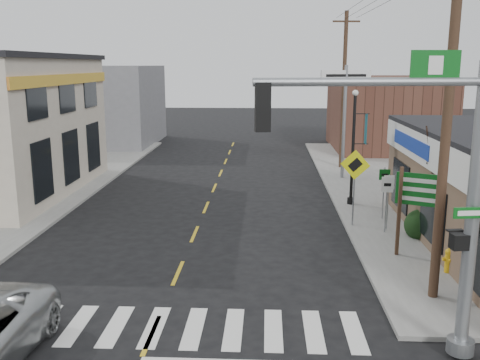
{
  "coord_description": "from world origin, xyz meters",
  "views": [
    {
      "loc": [
        2.77,
        -11.9,
        6.51
      ],
      "look_at": [
        1.92,
        5.18,
        2.8
      ],
      "focal_mm": 40.0,
      "sensor_mm": 36.0,
      "label": 1
    }
  ],
  "objects_px": {
    "lamp_post": "(355,139)",
    "bare_tree": "(450,138)",
    "traffic_signal_pole": "(438,181)",
    "utility_pole_near": "(448,112)",
    "dance_center_sign": "(345,93)",
    "utility_pole_far": "(344,89)",
    "guide_sign": "(422,199)",
    "fire_hydrant": "(449,259)"
  },
  "relations": [
    {
      "from": "lamp_post",
      "to": "bare_tree",
      "type": "height_order",
      "value": "lamp_post"
    },
    {
      "from": "bare_tree",
      "to": "traffic_signal_pole",
      "type": "bearing_deg",
      "value": -110.0
    },
    {
      "from": "traffic_signal_pole",
      "to": "utility_pole_near",
      "type": "relative_size",
      "value": 0.66
    },
    {
      "from": "dance_center_sign",
      "to": "utility_pole_far",
      "type": "relative_size",
      "value": 0.67
    },
    {
      "from": "bare_tree",
      "to": "utility_pole_far",
      "type": "relative_size",
      "value": 0.52
    },
    {
      "from": "dance_center_sign",
      "to": "utility_pole_far",
      "type": "bearing_deg",
      "value": 65.69
    },
    {
      "from": "guide_sign",
      "to": "dance_center_sign",
      "type": "distance_m",
      "value": 13.13
    },
    {
      "from": "traffic_signal_pole",
      "to": "dance_center_sign",
      "type": "xyz_separation_m",
      "value": [
        0.74,
        19.13,
        0.85
      ]
    },
    {
      "from": "guide_sign",
      "to": "bare_tree",
      "type": "relative_size",
      "value": 0.62
    },
    {
      "from": "lamp_post",
      "to": "bare_tree",
      "type": "relative_size",
      "value": 1.06
    },
    {
      "from": "fire_hydrant",
      "to": "bare_tree",
      "type": "relative_size",
      "value": 0.16
    },
    {
      "from": "fire_hydrant",
      "to": "traffic_signal_pole",
      "type": "bearing_deg",
      "value": -113.36
    },
    {
      "from": "fire_hydrant",
      "to": "guide_sign",
      "type": "bearing_deg",
      "value": 108.96
    },
    {
      "from": "guide_sign",
      "to": "fire_hydrant",
      "type": "distance_m",
      "value": 2.21
    },
    {
      "from": "guide_sign",
      "to": "fire_hydrant",
      "type": "height_order",
      "value": "guide_sign"
    },
    {
      "from": "traffic_signal_pole",
      "to": "dance_center_sign",
      "type": "relative_size",
      "value": 1.05
    },
    {
      "from": "dance_center_sign",
      "to": "fire_hydrant",
      "type": "bearing_deg",
      "value": -102.7
    },
    {
      "from": "traffic_signal_pole",
      "to": "utility_pole_far",
      "type": "distance_m",
      "value": 22.41
    },
    {
      "from": "guide_sign",
      "to": "traffic_signal_pole",
      "type": "bearing_deg",
      "value": -79.26
    },
    {
      "from": "fire_hydrant",
      "to": "bare_tree",
      "type": "distance_m",
      "value": 4.35
    },
    {
      "from": "dance_center_sign",
      "to": "traffic_signal_pole",
      "type": "bearing_deg",
      "value": -110.32
    },
    {
      "from": "traffic_signal_pole",
      "to": "bare_tree",
      "type": "distance_m",
      "value": 7.85
    },
    {
      "from": "guide_sign",
      "to": "lamp_post",
      "type": "distance_m",
      "value": 7.01
    },
    {
      "from": "traffic_signal_pole",
      "to": "dance_center_sign",
      "type": "height_order",
      "value": "traffic_signal_pole"
    },
    {
      "from": "traffic_signal_pole",
      "to": "lamp_post",
      "type": "distance_m",
      "value": 13.2
    },
    {
      "from": "utility_pole_far",
      "to": "fire_hydrant",
      "type": "bearing_deg",
      "value": -92.01
    },
    {
      "from": "fire_hydrant",
      "to": "bare_tree",
      "type": "bearing_deg",
      "value": 76.83
    },
    {
      "from": "bare_tree",
      "to": "dance_center_sign",
      "type": "bearing_deg",
      "value": 99.4
    },
    {
      "from": "guide_sign",
      "to": "utility_pole_far",
      "type": "relative_size",
      "value": 0.32
    },
    {
      "from": "traffic_signal_pole",
      "to": "guide_sign",
      "type": "relative_size",
      "value": 2.17
    },
    {
      "from": "utility_pole_far",
      "to": "utility_pole_near",
      "type": "bearing_deg",
      "value": -95.28
    },
    {
      "from": "traffic_signal_pole",
      "to": "guide_sign",
      "type": "height_order",
      "value": "traffic_signal_pole"
    },
    {
      "from": "utility_pole_far",
      "to": "bare_tree",
      "type": "bearing_deg",
      "value": -89.21
    },
    {
      "from": "traffic_signal_pole",
      "to": "dance_center_sign",
      "type": "bearing_deg",
      "value": 79.99
    },
    {
      "from": "traffic_signal_pole",
      "to": "lamp_post",
      "type": "relative_size",
      "value": 1.27
    },
    {
      "from": "utility_pole_far",
      "to": "guide_sign",
      "type": "bearing_deg",
      "value": -93.55
    },
    {
      "from": "dance_center_sign",
      "to": "utility_pole_near",
      "type": "relative_size",
      "value": 0.63
    },
    {
      "from": "fire_hydrant",
      "to": "dance_center_sign",
      "type": "distance_m",
      "value": 15.01
    },
    {
      "from": "traffic_signal_pole",
      "to": "fire_hydrant",
      "type": "xyz_separation_m",
      "value": [
        2.09,
        4.84,
        -3.54
      ]
    },
    {
      "from": "traffic_signal_pole",
      "to": "utility_pole_near",
      "type": "bearing_deg",
      "value": 62.36
    },
    {
      "from": "bare_tree",
      "to": "utility_pole_far",
      "type": "xyz_separation_m",
      "value": [
        -1.59,
        14.98,
        0.97
      ]
    },
    {
      "from": "fire_hydrant",
      "to": "bare_tree",
      "type": "height_order",
      "value": "bare_tree"
    }
  ]
}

